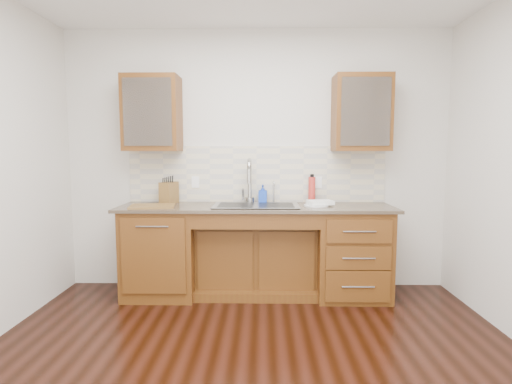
{
  "coord_description": "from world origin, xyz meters",
  "views": [
    {
      "loc": [
        0.07,
        -2.48,
        1.46
      ],
      "look_at": [
        0.0,
        1.4,
        1.05
      ],
      "focal_mm": 28.0,
      "sensor_mm": 36.0,
      "label": 1
    }
  ],
  "objects_px": {
    "knife_block": "(169,193)",
    "cutting_board": "(152,206)",
    "plate": "(316,205)",
    "soap_bottle": "(263,194)",
    "water_bottle": "(312,190)"
  },
  "relations": [
    {
      "from": "plate",
      "to": "knife_block",
      "type": "xyz_separation_m",
      "value": [
        -1.5,
        0.19,
        0.1
      ]
    },
    {
      "from": "soap_bottle",
      "to": "knife_block",
      "type": "bearing_deg",
      "value": -174.31
    },
    {
      "from": "soap_bottle",
      "to": "cutting_board",
      "type": "relative_size",
      "value": 0.45
    },
    {
      "from": "soap_bottle",
      "to": "knife_block",
      "type": "xyz_separation_m",
      "value": [
        -0.97,
        -0.06,
        0.02
      ]
    },
    {
      "from": "cutting_board",
      "to": "water_bottle",
      "type": "bearing_deg",
      "value": 12.33
    },
    {
      "from": "knife_block",
      "to": "cutting_board",
      "type": "bearing_deg",
      "value": -90.57
    },
    {
      "from": "soap_bottle",
      "to": "water_bottle",
      "type": "bearing_deg",
      "value": 2.92
    },
    {
      "from": "soap_bottle",
      "to": "water_bottle",
      "type": "xyz_separation_m",
      "value": [
        0.51,
        0.0,
        0.04
      ]
    },
    {
      "from": "plate",
      "to": "knife_block",
      "type": "bearing_deg",
      "value": 172.81
    },
    {
      "from": "water_bottle",
      "to": "plate",
      "type": "height_order",
      "value": "water_bottle"
    },
    {
      "from": "soap_bottle",
      "to": "plate",
      "type": "distance_m",
      "value": 0.59
    },
    {
      "from": "plate",
      "to": "soap_bottle",
      "type": "bearing_deg",
      "value": 155.06
    },
    {
      "from": "soap_bottle",
      "to": "plate",
      "type": "height_order",
      "value": "soap_bottle"
    },
    {
      "from": "water_bottle",
      "to": "cutting_board",
      "type": "relative_size",
      "value": 0.64
    },
    {
      "from": "soap_bottle",
      "to": "water_bottle",
      "type": "height_order",
      "value": "water_bottle"
    }
  ]
}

